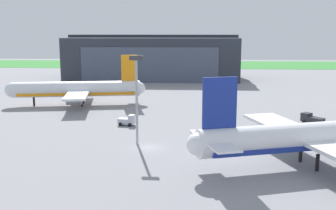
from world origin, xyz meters
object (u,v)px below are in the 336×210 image
(fuel_bowser, at_px, (127,121))
(apron_light_mast, at_px, (137,92))
(airliner_far_right, at_px, (77,90))
(pushback_tractor, at_px, (312,119))
(maintenance_hangar, at_px, (153,58))
(airliner_near_right, at_px, (320,137))

(fuel_bowser, height_order, apron_light_mast, apron_light_mast)
(airliner_far_right, xyz_separation_m, pushback_tractor, (58.01, -18.97, -3.21))
(maintenance_hangar, height_order, fuel_bowser, maintenance_hangar)
(airliner_near_right, relative_size, pushback_tractor, 7.90)
(pushback_tractor, distance_m, apron_light_mast, 41.63)
(airliner_near_right, xyz_separation_m, pushback_tractor, (6.96, 29.10, -3.41))
(airliner_near_right, xyz_separation_m, apron_light_mast, (-29.10, 10.10, 5.06))
(airliner_near_right, distance_m, apron_light_mast, 31.21)
(maintenance_hangar, xyz_separation_m, pushback_tractor, (43.49, -83.83, -7.69))
(maintenance_hangar, distance_m, airliner_near_right, 118.77)
(maintenance_hangar, distance_m, fuel_bowser, 88.75)
(apron_light_mast, bearing_deg, airliner_near_right, -19.14)
(maintenance_hangar, height_order, airliner_far_right, maintenance_hangar)
(apron_light_mast, bearing_deg, pushback_tractor, 27.78)
(airliner_near_right, relative_size, fuel_bowser, 10.62)
(maintenance_hangar, relative_size, pushback_tractor, 13.90)
(fuel_bowser, xyz_separation_m, apron_light_mast, (4.16, -14.47, 8.43))
(fuel_bowser, bearing_deg, airliner_near_right, -36.45)
(apron_light_mast, bearing_deg, fuel_bowser, 106.05)
(airliner_far_right, distance_m, fuel_bowser, 29.64)
(maintenance_hangar, distance_m, apron_light_mast, 103.10)
(airliner_far_right, relative_size, pushback_tractor, 7.32)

